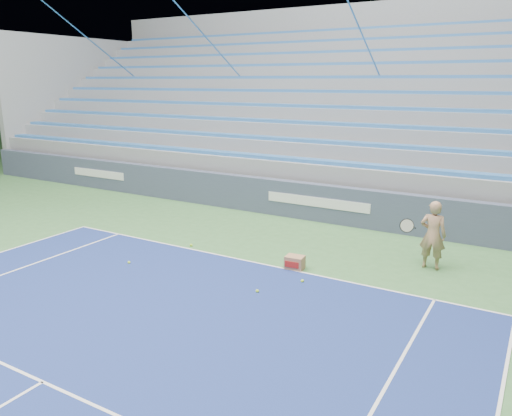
# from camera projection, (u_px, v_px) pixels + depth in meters

# --- Properties ---
(sponsor_barrier) EXTENTS (30.00, 0.32, 1.10)m
(sponsor_barrier) POSITION_uv_depth(u_px,v_px,m) (319.00, 203.00, 14.65)
(sponsor_barrier) COLOR #3D465D
(sponsor_barrier) RESTS_ON ground
(bleachers) EXTENTS (31.00, 9.15, 7.30)m
(bleachers) POSITION_uv_depth(u_px,v_px,m) (380.00, 126.00, 18.98)
(bleachers) COLOR gray
(bleachers) RESTS_ON ground
(tennis_player) EXTENTS (0.89, 0.80, 1.54)m
(tennis_player) POSITION_uv_depth(u_px,v_px,m) (433.00, 235.00, 10.87)
(tennis_player) COLOR tan
(tennis_player) RESTS_ON ground
(ball_box) EXTENTS (0.42, 0.34, 0.30)m
(ball_box) POSITION_uv_depth(u_px,v_px,m) (295.00, 263.00, 10.97)
(ball_box) COLOR #A1724E
(ball_box) RESTS_ON ground
(tennis_ball_0) EXTENTS (0.07, 0.07, 0.07)m
(tennis_ball_0) POSITION_uv_depth(u_px,v_px,m) (302.00, 281.00, 10.26)
(tennis_ball_0) COLOR #BCEF30
(tennis_ball_0) RESTS_ON ground
(tennis_ball_1) EXTENTS (0.07, 0.07, 0.07)m
(tennis_ball_1) POSITION_uv_depth(u_px,v_px,m) (257.00, 291.00, 9.77)
(tennis_ball_1) COLOR #BCEF30
(tennis_ball_1) RESTS_ON ground
(tennis_ball_2) EXTENTS (0.07, 0.07, 0.07)m
(tennis_ball_2) POSITION_uv_depth(u_px,v_px,m) (129.00, 262.00, 11.30)
(tennis_ball_2) COLOR #BCEF30
(tennis_ball_2) RESTS_ON ground
(tennis_ball_3) EXTENTS (0.07, 0.07, 0.07)m
(tennis_ball_3) POSITION_uv_depth(u_px,v_px,m) (191.00, 245.00, 12.49)
(tennis_ball_3) COLOR #BCEF30
(tennis_ball_3) RESTS_ON ground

